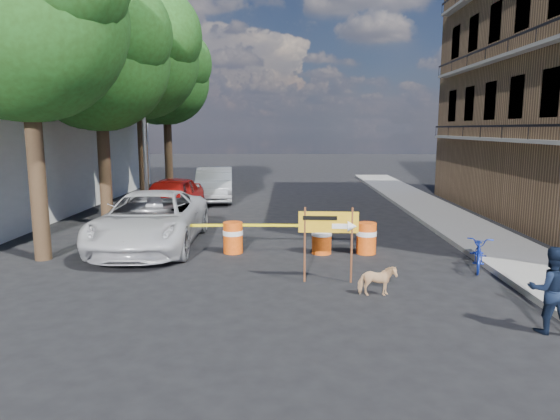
{
  "coord_description": "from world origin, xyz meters",
  "views": [
    {
      "loc": [
        -0.12,
        -11.23,
        3.55
      ],
      "look_at": [
        -0.3,
        2.57,
        1.3
      ],
      "focal_mm": 32.0,
      "sensor_mm": 36.0,
      "label": 1
    }
  ],
  "objects_px": {
    "sedan_red": "(170,198)",
    "sedan_silver": "(215,184)",
    "barrel_far_right": "(366,237)",
    "detour_sign": "(336,228)",
    "bicycle": "(480,236)",
    "barrel_mid_left": "(233,237)",
    "pedestrian": "(551,290)",
    "barrel_far_left": "(163,238)",
    "dog": "(377,281)",
    "suv_white": "(151,220)",
    "barrel_mid_right": "(322,237)"
  },
  "relations": [
    {
      "from": "barrel_mid_right",
      "to": "barrel_mid_left",
      "type": "bearing_deg",
      "value": 179.03
    },
    {
      "from": "bicycle",
      "to": "sedan_silver",
      "type": "relative_size",
      "value": 0.34
    },
    {
      "from": "suv_white",
      "to": "sedan_silver",
      "type": "relative_size",
      "value": 1.2
    },
    {
      "from": "barrel_far_left",
      "to": "dog",
      "type": "height_order",
      "value": "barrel_far_left"
    },
    {
      "from": "pedestrian",
      "to": "suv_white",
      "type": "distance_m",
      "value": 10.75
    },
    {
      "from": "sedan_red",
      "to": "sedan_silver",
      "type": "distance_m",
      "value": 4.91
    },
    {
      "from": "detour_sign",
      "to": "bicycle",
      "type": "xyz_separation_m",
      "value": [
        3.78,
        1.16,
        -0.44
      ]
    },
    {
      "from": "barrel_far_left",
      "to": "sedan_red",
      "type": "distance_m",
      "value": 6.06
    },
    {
      "from": "barrel_mid_right",
      "to": "bicycle",
      "type": "xyz_separation_m",
      "value": [
        3.91,
        -1.57,
        0.39
      ]
    },
    {
      "from": "barrel_mid_left",
      "to": "pedestrian",
      "type": "relative_size",
      "value": 0.58
    },
    {
      "from": "detour_sign",
      "to": "sedan_red",
      "type": "relative_size",
      "value": 0.37
    },
    {
      "from": "barrel_mid_right",
      "to": "detour_sign",
      "type": "bearing_deg",
      "value": -87.33
    },
    {
      "from": "detour_sign",
      "to": "bicycle",
      "type": "distance_m",
      "value": 3.98
    },
    {
      "from": "pedestrian",
      "to": "suv_white",
      "type": "bearing_deg",
      "value": -26.59
    },
    {
      "from": "barrel_mid_right",
      "to": "pedestrian",
      "type": "distance_m",
      "value": 6.64
    },
    {
      "from": "pedestrian",
      "to": "bicycle",
      "type": "xyz_separation_m",
      "value": [
        0.3,
        4.0,
        0.08
      ]
    },
    {
      "from": "sedan_silver",
      "to": "barrel_mid_left",
      "type": "bearing_deg",
      "value": -85.14
    },
    {
      "from": "barrel_mid_left",
      "to": "dog",
      "type": "bearing_deg",
      "value": -46.85
    },
    {
      "from": "sedan_red",
      "to": "dog",
      "type": "bearing_deg",
      "value": -50.51
    },
    {
      "from": "barrel_mid_right",
      "to": "barrel_far_left",
      "type": "bearing_deg",
      "value": -178.73
    },
    {
      "from": "sedan_red",
      "to": "barrel_far_right",
      "type": "bearing_deg",
      "value": -35.24
    },
    {
      "from": "pedestrian",
      "to": "bicycle",
      "type": "bearing_deg",
      "value": -84.98
    },
    {
      "from": "barrel_far_left",
      "to": "barrel_mid_left",
      "type": "distance_m",
      "value": 1.99
    },
    {
      "from": "barrel_far_right",
      "to": "sedan_silver",
      "type": "distance_m",
      "value": 12.13
    },
    {
      "from": "pedestrian",
      "to": "sedan_silver",
      "type": "xyz_separation_m",
      "value": [
        -8.2,
        16.19,
        0.05
      ]
    },
    {
      "from": "detour_sign",
      "to": "suv_white",
      "type": "bearing_deg",
      "value": 148.97
    },
    {
      "from": "barrel_mid_left",
      "to": "dog",
      "type": "xyz_separation_m",
      "value": [
        3.49,
        -3.72,
        -0.13
      ]
    },
    {
      "from": "barrel_far_right",
      "to": "detour_sign",
      "type": "bearing_deg",
      "value": -112.84
    },
    {
      "from": "barrel_far_right",
      "to": "sedan_silver",
      "type": "height_order",
      "value": "sedan_silver"
    },
    {
      "from": "barrel_mid_left",
      "to": "barrel_far_right",
      "type": "relative_size",
      "value": 1.0
    },
    {
      "from": "barrel_mid_left",
      "to": "barrel_far_left",
      "type": "bearing_deg",
      "value": -175.85
    },
    {
      "from": "dog",
      "to": "pedestrian",
      "type": "bearing_deg",
      "value": -126.88
    },
    {
      "from": "barrel_mid_left",
      "to": "dog",
      "type": "relative_size",
      "value": 1.13
    },
    {
      "from": "barrel_far_left",
      "to": "barrel_mid_left",
      "type": "xyz_separation_m",
      "value": [
        1.98,
        0.14,
        0.0
      ]
    },
    {
      "from": "bicycle",
      "to": "suv_white",
      "type": "distance_m",
      "value": 9.3
    },
    {
      "from": "barrel_far_left",
      "to": "sedan_red",
      "type": "height_order",
      "value": "sedan_red"
    },
    {
      "from": "barrel_far_right",
      "to": "bicycle",
      "type": "distance_m",
      "value": 3.09
    },
    {
      "from": "sedan_red",
      "to": "sedan_silver",
      "type": "relative_size",
      "value": 0.95
    },
    {
      "from": "sedan_silver",
      "to": "barrel_far_right",
      "type": "bearing_deg",
      "value": -67.07
    },
    {
      "from": "barrel_mid_left",
      "to": "detour_sign",
      "type": "relative_size",
      "value": 0.51
    },
    {
      "from": "detour_sign",
      "to": "suv_white",
      "type": "xyz_separation_m",
      "value": [
        -5.23,
        3.46,
        -0.46
      ]
    },
    {
      "from": "barrel_far_left",
      "to": "sedan_red",
      "type": "bearing_deg",
      "value": 101.02
    },
    {
      "from": "barrel_far_left",
      "to": "sedan_red",
      "type": "xyz_separation_m",
      "value": [
        -1.16,
        5.94,
        0.34
      ]
    },
    {
      "from": "barrel_far_right",
      "to": "sedan_silver",
      "type": "bearing_deg",
      "value": 118.98
    },
    {
      "from": "barrel_far_left",
      "to": "detour_sign",
      "type": "height_order",
      "value": "detour_sign"
    },
    {
      "from": "barrel_far_right",
      "to": "sedan_silver",
      "type": "relative_size",
      "value": 0.18
    },
    {
      "from": "bicycle",
      "to": "suv_white",
      "type": "relative_size",
      "value": 0.29
    },
    {
      "from": "barrel_far_left",
      "to": "dog",
      "type": "xyz_separation_m",
      "value": [
        5.47,
        -3.58,
        -0.13
      ]
    },
    {
      "from": "detour_sign",
      "to": "sedan_silver",
      "type": "distance_m",
      "value": 14.17
    },
    {
      "from": "detour_sign",
      "to": "dog",
      "type": "distance_m",
      "value": 1.57
    }
  ]
}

